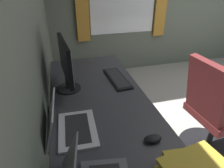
{
  "coord_description": "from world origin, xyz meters",
  "views": [
    {
      "loc": [
        -1.07,
        2.21,
        1.56
      ],
      "look_at": [
        -0.01,
        1.93,
        0.95
      ],
      "focal_mm": 31.56,
      "sensor_mm": 36.0,
      "label": 1
    }
  ],
  "objects_px": {
    "office_chair": "(211,116)",
    "monitor_primary": "(66,63)",
    "drawer_pedestal": "(100,144)",
    "laptop_leftmost": "(67,125)",
    "keyboard_main": "(117,78)",
    "mouse_main": "(153,139)"
  },
  "relations": [
    {
      "from": "drawer_pedestal",
      "to": "office_chair",
      "type": "height_order",
      "value": "office_chair"
    },
    {
      "from": "mouse_main",
      "to": "monitor_primary",
      "type": "bearing_deg",
      "value": 30.07
    },
    {
      "from": "monitor_primary",
      "to": "laptop_leftmost",
      "type": "distance_m",
      "value": 0.55
    },
    {
      "from": "mouse_main",
      "to": "office_chair",
      "type": "relative_size",
      "value": 0.11
    },
    {
      "from": "office_chair",
      "to": "keyboard_main",
      "type": "bearing_deg",
      "value": 62.92
    },
    {
      "from": "mouse_main",
      "to": "office_chair",
      "type": "bearing_deg",
      "value": -63.69
    },
    {
      "from": "drawer_pedestal",
      "to": "office_chair",
      "type": "xyz_separation_m",
      "value": [
        -0.04,
        -1.01,
        0.11
      ]
    },
    {
      "from": "monitor_primary",
      "to": "office_chair",
      "type": "height_order",
      "value": "monitor_primary"
    },
    {
      "from": "monitor_primary",
      "to": "office_chair",
      "type": "bearing_deg",
      "value": -105.55
    },
    {
      "from": "drawer_pedestal",
      "to": "monitor_primary",
      "type": "relative_size",
      "value": 1.44
    },
    {
      "from": "drawer_pedestal",
      "to": "monitor_primary",
      "type": "xyz_separation_m",
      "value": [
        0.3,
        0.19,
        0.62
      ]
    },
    {
      "from": "office_chair",
      "to": "monitor_primary",
      "type": "bearing_deg",
      "value": 74.45
    },
    {
      "from": "laptop_leftmost",
      "to": "keyboard_main",
      "type": "distance_m",
      "value": 0.75
    },
    {
      "from": "laptop_leftmost",
      "to": "mouse_main",
      "type": "xyz_separation_m",
      "value": [
        -0.2,
        -0.46,
        -0.03
      ]
    },
    {
      "from": "mouse_main",
      "to": "laptop_leftmost",
      "type": "bearing_deg",
      "value": 66.08
    },
    {
      "from": "monitor_primary",
      "to": "office_chair",
      "type": "relative_size",
      "value": 0.5
    },
    {
      "from": "monitor_primary",
      "to": "office_chair",
      "type": "xyz_separation_m",
      "value": [
        -0.33,
        -1.2,
        -0.51
      ]
    },
    {
      "from": "keyboard_main",
      "to": "laptop_leftmost",
      "type": "bearing_deg",
      "value": 140.13
    },
    {
      "from": "laptop_leftmost",
      "to": "keyboard_main",
      "type": "bearing_deg",
      "value": -39.87
    },
    {
      "from": "mouse_main",
      "to": "office_chair",
      "type": "xyz_separation_m",
      "value": [
        0.39,
        -0.78,
        -0.29
      ]
    },
    {
      "from": "drawer_pedestal",
      "to": "monitor_primary",
      "type": "distance_m",
      "value": 0.71
    },
    {
      "from": "keyboard_main",
      "to": "office_chair",
      "type": "height_order",
      "value": "office_chair"
    }
  ]
}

